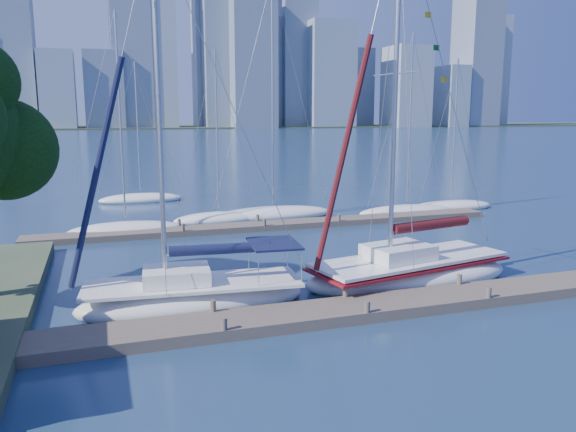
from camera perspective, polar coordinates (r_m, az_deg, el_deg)
name	(u,v)px	position (r m, az deg, el deg)	size (l,w,h in m)	color
ground	(356,315)	(20.67, 6.88, -9.93)	(700.00, 700.00, 0.00)	#162D48
near_dock	(356,309)	(20.60, 6.89, -9.41)	(26.00, 2.00, 0.40)	brown
far_dock	(276,225)	(35.74, -1.22, -0.93)	(30.00, 1.80, 0.36)	brown
far_shore	(113,128)	(337.66, -17.33, 8.57)	(800.00, 100.00, 1.50)	#38472D
sailboat_navy	(193,280)	(21.21, -9.63, -6.38)	(8.76, 3.58, 13.95)	white
sailboat_maroon	(410,257)	(24.49, 12.24, -4.06)	(9.86, 4.81, 15.58)	white
bg_boat_0	(126,229)	(35.49, -16.13, -1.28)	(7.17, 3.28, 13.33)	white
bg_boat_1	(219,218)	(38.01, -7.05, -0.23)	(6.40, 4.06, 11.54)	white
bg_boat_2	(273,214)	(39.22, -1.53, 0.25)	(8.84, 3.51, 16.28)	white
bg_boat_4	(407,211)	(41.66, 11.96, 0.54)	(7.83, 3.89, 12.98)	white
bg_boat_5	(451,206)	(44.47, 16.19, 0.95)	(7.44, 4.08, 11.49)	white
bg_boat_6	(141,199)	(48.09, -14.71, 1.71)	(6.84, 2.41, 11.64)	white
skyline	(155,60)	(310.35, -13.40, 15.13)	(502.14, 51.31, 105.81)	gray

